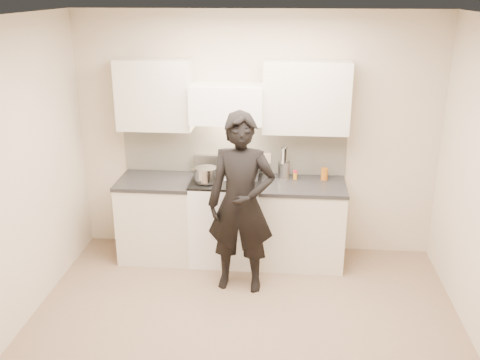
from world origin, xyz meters
name	(u,v)px	position (x,y,z in m)	size (l,w,h in m)	color
ground_plane	(243,334)	(0.00, 0.00, 0.00)	(4.00, 4.00, 0.00)	#836954
room_shell	(240,150)	(-0.06, 0.37, 1.60)	(4.04, 3.54, 2.70)	beige
stove	(227,219)	(-0.30, 1.42, 0.47)	(0.76, 0.65, 0.96)	white
counter_right	(301,223)	(0.53, 1.43, 0.46)	(0.92, 0.67, 0.92)	beige
counter_left	(158,217)	(-1.08, 1.43, 0.46)	(0.82, 0.67, 0.92)	beige
wok	(246,166)	(-0.10, 1.54, 1.06)	(0.36, 0.44, 0.29)	#B9B9B9
stock_pot	(206,175)	(-0.50, 1.30, 1.04)	(0.33, 0.26, 0.15)	#B9B9B9
utensil_crock	(284,169)	(0.32, 1.60, 1.03)	(0.13, 0.13, 0.34)	#A4A4A4
spice_jar	(295,175)	(0.44, 1.56, 0.97)	(0.04, 0.04, 0.10)	orange
oil_glass	(324,174)	(0.76, 1.57, 0.99)	(0.07, 0.07, 0.13)	#B05D15
person	(241,204)	(-0.09, 0.82, 0.91)	(0.67, 0.44, 1.82)	black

